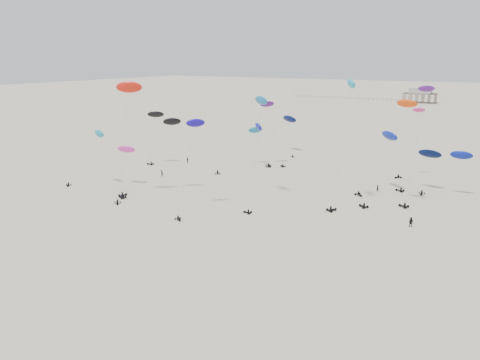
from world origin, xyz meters
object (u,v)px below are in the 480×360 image
Objects in this scene: pavilion_main at (420,96)px; rig_0 at (453,163)px; rig_4 at (93,143)px; spectator_0 at (162,177)px; rig_9 at (259,116)px.

rig_0 reaches higher than pavilion_main.
rig_4 reaches higher than rig_0.
spectator_0 is (-66.52, -19.69, -7.30)m from rig_0.
rig_9 reaches higher than rig_4.
spectator_0 is at bearing 14.11° from rig_0.
rig_9 is 34.50m from spectator_0.
pavilion_main is 1.51× the size of rig_4.
spectator_0 is (-22.41, -245.98, -4.22)m from pavilion_main.
rig_4 is 41.36m from rig_9.
rig_0 is 83.08m from rig_4.
rig_9 is 11.49× the size of spectator_0.
pavilion_main is at bearing 0.84° from rig_9.
spectator_0 is (-29.45, 2.56, -17.78)m from rig_9.
rig_0 is 44.48m from rig_9.
rig_9 is at bearing -88.38° from pavilion_main.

